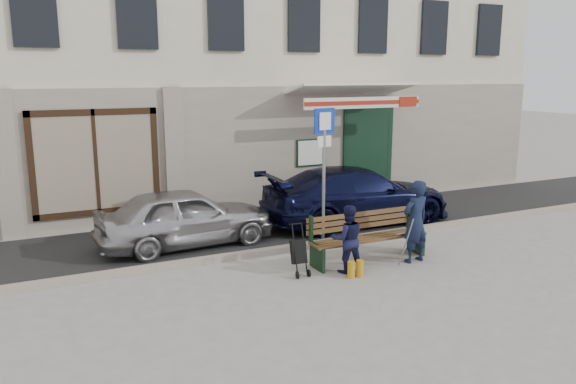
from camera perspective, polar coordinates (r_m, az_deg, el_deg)
ground at (r=10.15m, az=3.77°, el=-8.36°), size 80.00×80.00×0.00m
asphalt_lane at (r=12.80m, az=-3.07°, el=-4.00°), size 60.00×3.20×0.01m
curb at (r=11.38m, az=0.05°, el=-5.73°), size 60.00×0.18×0.12m
building at (r=17.44m, az=-10.33°, el=16.55°), size 20.00×8.27×10.00m
car_silver at (r=11.78m, az=-10.38°, el=-2.50°), size 3.71×1.67×1.24m
car_navy at (r=13.49m, az=7.00°, el=-0.31°), size 4.71×2.04×1.35m
parking_sign at (r=11.66m, az=3.69°, el=4.00°), size 0.52×0.13×2.83m
bench at (r=10.80m, az=7.99°, el=-4.62°), size 2.40×1.17×0.98m
man at (r=10.84m, az=12.81°, el=-2.94°), size 0.62×0.45×1.58m
woman at (r=10.12m, az=6.06°, el=-4.76°), size 0.71×0.63×1.24m
stroller at (r=10.00m, az=1.10°, el=-6.20°), size 0.28×0.39×0.92m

